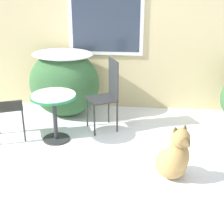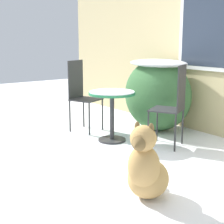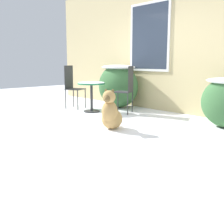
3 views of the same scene
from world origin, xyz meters
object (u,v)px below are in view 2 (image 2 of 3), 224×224
Objects in this scene: patio_table at (112,103)px; patio_chair_far_side at (81,93)px; patio_chair_near_table at (173,103)px; dog at (146,170)px.

patio_table is 0.76m from patio_chair_far_side.
patio_chair_near_table is 1.66m from dog.
patio_chair_far_side reaches higher than dog.
patio_chair_far_side is 2.55m from dog.
patio_table is 0.97× the size of dog.
patio_table is 0.85m from patio_chair_near_table.
patio_chair_near_table reaches higher than patio_table.
patio_chair_near_table is (0.70, 0.48, 0.05)m from patio_table.
patio_chair_far_side is 1.50× the size of dog.
patio_table is 1.87m from dog.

